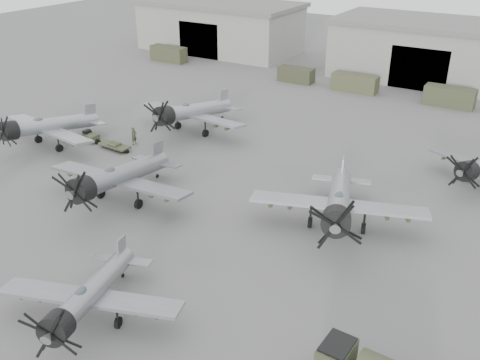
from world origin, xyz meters
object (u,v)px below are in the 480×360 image
object	(u,v)px
ground_crew	(134,136)
aircraft_far_0	(190,112)
aircraft_mid_2	(339,203)
aircraft_mid_0	(45,127)
aircraft_mid_1	(116,178)
tug_trailer	(100,141)
aircraft_near_1	(87,297)

from	to	relation	value
ground_crew	aircraft_far_0	bearing A→B (deg)	-21.62
aircraft_mid_2	aircraft_mid_0	bearing A→B (deg)	161.48
aircraft_mid_1	aircraft_far_0	bearing A→B (deg)	101.33
tug_trailer	ground_crew	distance (m)	3.79
ground_crew	aircraft_mid_0	bearing A→B (deg)	132.22
aircraft_mid_1	tug_trailer	xyz separation A→B (m)	(-10.99, 8.87, -1.99)
aircraft_far_0	tug_trailer	world-z (taller)	aircraft_far_0
aircraft_mid_2	tug_trailer	bearing A→B (deg)	154.64
aircraft_mid_1	ground_crew	xyz separation A→B (m)	(-7.81, 10.87, -1.49)
aircraft_far_0	tug_trailer	size ratio (longest dim) A/B	2.16
aircraft_mid_0	aircraft_mid_1	size ratio (longest dim) A/B	0.96
aircraft_mid_0	aircraft_mid_2	world-z (taller)	aircraft_mid_2
aircraft_near_1	aircraft_mid_0	size ratio (longest dim) A/B	0.86
aircraft_mid_1	tug_trailer	size ratio (longest dim) A/B	2.12
aircraft_mid_1	ground_crew	bearing A→B (deg)	121.52
aircraft_near_1	aircraft_mid_1	bearing A→B (deg)	107.30
aircraft_near_1	tug_trailer	bearing A→B (deg)	114.06
aircraft_mid_2	aircraft_far_0	distance (m)	25.10
aircraft_near_1	tug_trailer	world-z (taller)	aircraft_near_1
tug_trailer	ground_crew	bearing A→B (deg)	35.35
tug_trailer	aircraft_mid_2	bearing A→B (deg)	-3.09
aircraft_near_1	ground_crew	size ratio (longest dim) A/B	5.78
tug_trailer	aircraft_mid_1	bearing A→B (deg)	-35.61
tug_trailer	ground_crew	world-z (taller)	ground_crew
aircraft_mid_0	aircraft_mid_2	xyz separation A→B (m)	(33.01, 0.26, 0.14)
aircraft_mid_0	aircraft_far_0	xyz separation A→B (m)	(10.56, 11.49, 0.14)
aircraft_mid_0	aircraft_far_0	distance (m)	15.61
aircraft_near_1	aircraft_far_0	distance (m)	32.31
aircraft_mid_1	ground_crew	size ratio (longest dim) A/B	6.94
ground_crew	aircraft_mid_2	bearing A→B (deg)	-95.68
aircraft_near_1	aircraft_mid_1	world-z (taller)	aircraft_mid_1
aircraft_mid_0	aircraft_mid_2	bearing A→B (deg)	8.07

